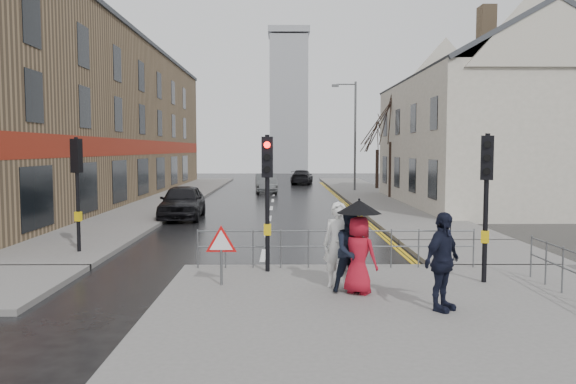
{
  "coord_description": "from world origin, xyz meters",
  "views": [
    {
      "loc": [
        0.56,
        -13.63,
        3.19
      ],
      "look_at": [
        0.75,
        3.21,
        1.9
      ],
      "focal_mm": 35.0,
      "sensor_mm": 36.0,
      "label": 1
    }
  ],
  "objects_px": {
    "pedestrian_a": "(339,245)",
    "car_mid": "(266,183)",
    "pedestrian_b": "(352,251)",
    "car_parked": "(182,202)",
    "pedestrian_d": "(442,262)",
    "pedestrian_with_umbrella": "(359,242)"
  },
  "relations": [
    {
      "from": "car_mid",
      "to": "pedestrian_d",
      "type": "bearing_deg",
      "value": -86.43
    },
    {
      "from": "pedestrian_a",
      "to": "pedestrian_d",
      "type": "relative_size",
      "value": 1.01
    },
    {
      "from": "pedestrian_b",
      "to": "car_mid",
      "type": "xyz_separation_m",
      "value": [
        -2.64,
        29.09,
        -0.33
      ]
    },
    {
      "from": "pedestrian_a",
      "to": "pedestrian_d",
      "type": "height_order",
      "value": "pedestrian_a"
    },
    {
      "from": "pedestrian_a",
      "to": "car_mid",
      "type": "height_order",
      "value": "pedestrian_a"
    },
    {
      "from": "pedestrian_d",
      "to": "car_mid",
      "type": "bearing_deg",
      "value": 53.52
    },
    {
      "from": "pedestrian_d",
      "to": "car_mid",
      "type": "height_order",
      "value": "pedestrian_d"
    },
    {
      "from": "pedestrian_a",
      "to": "pedestrian_b",
      "type": "relative_size",
      "value": 1.07
    },
    {
      "from": "pedestrian_a",
      "to": "pedestrian_with_umbrella",
      "type": "xyz_separation_m",
      "value": [
        0.36,
        -0.58,
        0.16
      ]
    },
    {
      "from": "pedestrian_with_umbrella",
      "to": "pedestrian_d",
      "type": "relative_size",
      "value": 1.06
    },
    {
      "from": "pedestrian_a",
      "to": "pedestrian_b",
      "type": "distance_m",
      "value": 0.51
    },
    {
      "from": "pedestrian_with_umbrella",
      "to": "car_mid",
      "type": "bearing_deg",
      "value": 95.4
    },
    {
      "from": "pedestrian_b",
      "to": "pedestrian_with_umbrella",
      "type": "distance_m",
      "value": 0.28
    },
    {
      "from": "pedestrian_b",
      "to": "pedestrian_d",
      "type": "relative_size",
      "value": 0.95
    },
    {
      "from": "car_mid",
      "to": "pedestrian_with_umbrella",
      "type": "bearing_deg",
      "value": -88.8
    },
    {
      "from": "pedestrian_b",
      "to": "car_parked",
      "type": "distance_m",
      "value": 15.12
    },
    {
      "from": "pedestrian_d",
      "to": "car_mid",
      "type": "relative_size",
      "value": 0.44
    },
    {
      "from": "car_parked",
      "to": "car_mid",
      "type": "bearing_deg",
      "value": 74.97
    },
    {
      "from": "pedestrian_d",
      "to": "car_parked",
      "type": "relative_size",
      "value": 0.41
    },
    {
      "from": "car_parked",
      "to": "car_mid",
      "type": "relative_size",
      "value": 1.08
    },
    {
      "from": "pedestrian_a",
      "to": "pedestrian_d",
      "type": "distance_m",
      "value": 2.55
    },
    {
      "from": "pedestrian_b",
      "to": "pedestrian_with_umbrella",
      "type": "xyz_separation_m",
      "value": [
        0.12,
        -0.13,
        0.21
      ]
    }
  ]
}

